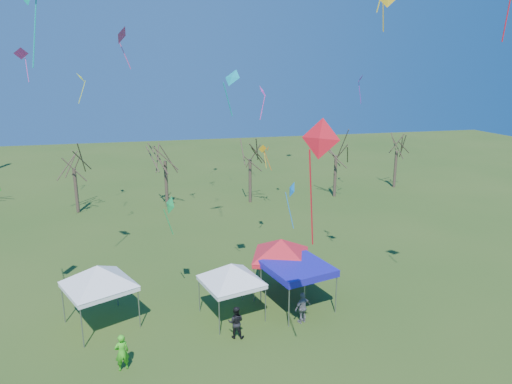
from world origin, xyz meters
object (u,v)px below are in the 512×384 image
tree_2 (164,144)px  person_dark (236,322)px  tent_blue (298,269)px  tree_1 (72,152)px  tree_3 (250,144)px  tree_4 (337,141)px  tent_white_mid (231,267)px  tree_5 (398,138)px  person_grey (303,308)px  tent_red (281,243)px  person_green (122,352)px  tent_white_west (97,270)px

tree_2 → person_dark: tree_2 is taller
tent_blue → tree_1: bearing=122.9°
tree_3 → tent_blue: bearing=-96.2°
tree_1 → tree_3: size_ratio=0.95×
tree_4 → tent_white_mid: 26.91m
tree_1 → person_dark: tree_1 is taller
tree_5 → tent_blue: tree_5 is taller
tent_blue → person_grey: (-0.28, -1.64, -1.51)m
tree_1 → tree_5: 34.52m
tent_red → tent_blue: 2.27m
tree_5 → person_green: tree_5 is taller
tree_1 → person_green: (4.92, -25.77, -4.91)m
tree_2 → person_green: bearing=-97.8°
tree_4 → tree_5: size_ratio=1.06×
tree_5 → person_dark: (-24.08, -25.90, -4.88)m
tree_1 → tent_white_mid: 24.96m
tent_white_west → tent_white_mid: size_ratio=1.06×
tree_1 → tent_red: size_ratio=1.81×
tree_1 → tree_5: bearing=2.4°
person_dark → person_grey: 3.79m
tree_1 → tree_3: 16.81m
tree_4 → person_green: 33.28m
tree_4 → tent_red: 23.16m
tree_3 → person_dark: bearing=-105.0°
person_dark → tree_2: bearing=-66.9°
tent_red → tree_3: bearing=82.1°
tree_2 → person_grey: 24.97m
tree_2 → tent_red: 20.96m
person_grey → tree_5: bearing=-149.6°
tree_4 → person_dark: (-15.72, -23.84, -5.21)m
tree_3 → person_green: tree_3 is taller
tree_2 → tree_1: bearing=178.2°
tent_blue → person_green: (-9.52, -3.46, -1.50)m
person_green → person_dark: bearing=176.9°
person_green → person_grey: bearing=174.8°
tree_3 → tent_white_west: 24.90m
tent_red → tree_5: bearing=46.7°
tree_2 → tree_4: size_ratio=1.04×
tree_4 → person_green: tree_4 is taller
person_dark → tent_blue: bearing=-133.3°
tree_5 → tent_red: tree_5 is taller
tree_1 → tent_blue: tree_1 is taller
tent_white_west → person_grey: tent_white_west is taller
tree_4 → person_grey: tree_4 is taller
tent_white_west → person_green: 4.91m
tree_5 → tent_red: (-20.41, -21.63, -2.56)m
person_grey → tree_2: bearing=-97.2°
person_grey → person_dark: bearing=-12.9°
tree_5 → tent_white_mid: bearing=-135.1°
tree_3 → tent_white_mid: (-6.20, -21.81, -3.16)m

